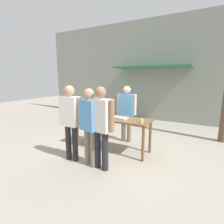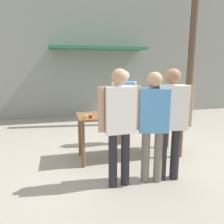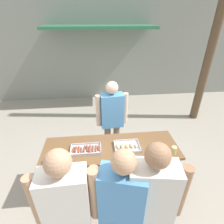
{
  "view_description": "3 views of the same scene",
  "coord_description": "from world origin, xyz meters",
  "px_view_note": "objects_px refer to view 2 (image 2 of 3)",
  "views": [
    {
      "loc": [
        2.23,
        -4.0,
        1.97
      ],
      "look_at": [
        0.0,
        0.0,
        1.05
      ],
      "focal_mm": 28.0,
      "sensor_mm": 36.0,
      "label": 1
    },
    {
      "loc": [
        -1.37,
        -4.01,
        1.82
      ],
      "look_at": [
        -0.39,
        -0.03,
        0.95
      ],
      "focal_mm": 35.0,
      "sensor_mm": 36.0,
      "label": 2
    },
    {
      "loc": [
        -0.19,
        -2.1,
        2.72
      ],
      "look_at": [
        0.09,
        0.74,
        1.11
      ],
      "focal_mm": 28.0,
      "sensor_mm": 36.0,
      "label": 3
    }
  ],
  "objects_px": {
    "condiment_jar_ketchup": "(91,116)",
    "person_server_behind_table": "(124,101)",
    "food_tray_buns": "(143,112)",
    "condiment_jar_mustard": "(86,117)",
    "beer_cup": "(178,110)",
    "person_customer_with_cup": "(171,116)",
    "person_customer_holding_hotdog": "(119,119)",
    "person_customer_waiting_in_line": "(153,119)",
    "food_tray_sausages": "(112,114)",
    "utility_pole": "(195,9)"
  },
  "relations": [
    {
      "from": "beer_cup",
      "to": "person_customer_holding_hotdog",
      "type": "distance_m",
      "value": 1.65
    },
    {
      "from": "food_tray_buns",
      "to": "beer_cup",
      "type": "xyz_separation_m",
      "value": [
        0.67,
        -0.2,
        0.04
      ]
    },
    {
      "from": "condiment_jar_ketchup",
      "to": "person_customer_waiting_in_line",
      "type": "distance_m",
      "value": 1.17
    },
    {
      "from": "utility_pole",
      "to": "person_server_behind_table",
      "type": "bearing_deg",
      "value": -151.22
    },
    {
      "from": "condiment_jar_ketchup",
      "to": "person_customer_waiting_in_line",
      "type": "height_order",
      "value": "person_customer_waiting_in_line"
    },
    {
      "from": "person_customer_with_cup",
      "to": "person_customer_waiting_in_line",
      "type": "bearing_deg",
      "value": 7.76
    },
    {
      "from": "condiment_jar_ketchup",
      "to": "beer_cup",
      "type": "xyz_separation_m",
      "value": [
        1.74,
        0.0,
        0.02
      ]
    },
    {
      "from": "food_tray_buns",
      "to": "person_customer_with_cup",
      "type": "height_order",
      "value": "person_customer_with_cup"
    },
    {
      "from": "food_tray_buns",
      "to": "person_server_behind_table",
      "type": "bearing_deg",
      "value": 101.06
    },
    {
      "from": "beer_cup",
      "to": "person_customer_waiting_in_line",
      "type": "height_order",
      "value": "person_customer_waiting_in_line"
    },
    {
      "from": "condiment_jar_ketchup",
      "to": "condiment_jar_mustard",
      "type": "bearing_deg",
      "value": -177.5
    },
    {
      "from": "condiment_jar_mustard",
      "to": "utility_pole",
      "type": "distance_m",
      "value": 5.04
    },
    {
      "from": "food_tray_buns",
      "to": "utility_pole",
      "type": "bearing_deg",
      "value": 41.9
    },
    {
      "from": "person_customer_holding_hotdog",
      "to": "person_customer_waiting_in_line",
      "type": "distance_m",
      "value": 0.54
    },
    {
      "from": "food_tray_sausages",
      "to": "person_customer_holding_hotdog",
      "type": "height_order",
      "value": "person_customer_holding_hotdog"
    },
    {
      "from": "beer_cup",
      "to": "utility_pole",
      "type": "relative_size",
      "value": 0.02
    },
    {
      "from": "person_server_behind_table",
      "to": "person_customer_waiting_in_line",
      "type": "height_order",
      "value": "person_customer_waiting_in_line"
    },
    {
      "from": "person_customer_waiting_in_line",
      "to": "person_customer_holding_hotdog",
      "type": "bearing_deg",
      "value": 15.4
    },
    {
      "from": "condiment_jar_mustard",
      "to": "beer_cup",
      "type": "xyz_separation_m",
      "value": [
        1.83,
        0.01,
        0.02
      ]
    },
    {
      "from": "food_tray_sausages",
      "to": "person_customer_waiting_in_line",
      "type": "xyz_separation_m",
      "value": [
        0.4,
        -1.0,
        0.11
      ]
    },
    {
      "from": "food_tray_buns",
      "to": "condiment_jar_mustard",
      "type": "bearing_deg",
      "value": -170.1
    },
    {
      "from": "food_tray_buns",
      "to": "person_customer_holding_hotdog",
      "type": "xyz_separation_m",
      "value": [
        -0.77,
        -1.0,
        0.14
      ]
    },
    {
      "from": "food_tray_buns",
      "to": "condiment_jar_mustard",
      "type": "relative_size",
      "value": 5.5
    },
    {
      "from": "condiment_jar_mustard",
      "to": "person_customer_waiting_in_line",
      "type": "xyz_separation_m",
      "value": [
        0.93,
        -0.8,
        0.09
      ]
    },
    {
      "from": "person_server_behind_table",
      "to": "person_customer_with_cup",
      "type": "relative_size",
      "value": 0.96
    },
    {
      "from": "condiment_jar_ketchup",
      "to": "person_server_behind_table",
      "type": "relative_size",
      "value": 0.04
    },
    {
      "from": "person_customer_with_cup",
      "to": "person_customer_waiting_in_line",
      "type": "xyz_separation_m",
      "value": [
        -0.29,
        0.0,
        -0.02
      ]
    },
    {
      "from": "condiment_jar_ketchup",
      "to": "person_server_behind_table",
      "type": "height_order",
      "value": "person_server_behind_table"
    },
    {
      "from": "beer_cup",
      "to": "person_server_behind_table",
      "type": "height_order",
      "value": "person_server_behind_table"
    },
    {
      "from": "food_tray_buns",
      "to": "beer_cup",
      "type": "distance_m",
      "value": 0.7
    },
    {
      "from": "condiment_jar_ketchup",
      "to": "person_customer_with_cup",
      "type": "bearing_deg",
      "value": -35.27
    },
    {
      "from": "utility_pole",
      "to": "beer_cup",
      "type": "bearing_deg",
      "value": -126.65
    },
    {
      "from": "food_tray_sausages",
      "to": "condiment_jar_mustard",
      "type": "xyz_separation_m",
      "value": [
        -0.53,
        -0.2,
        0.02
      ]
    },
    {
      "from": "person_customer_holding_hotdog",
      "to": "condiment_jar_mustard",
      "type": "bearing_deg",
      "value": -65.85
    },
    {
      "from": "food_tray_sausages",
      "to": "condiment_jar_ketchup",
      "type": "height_order",
      "value": "condiment_jar_ketchup"
    },
    {
      "from": "condiment_jar_mustard",
      "to": "food_tray_sausages",
      "type": "bearing_deg",
      "value": 21.01
    },
    {
      "from": "person_server_behind_table",
      "to": "food_tray_buns",
      "type": "bearing_deg",
      "value": -84.27
    },
    {
      "from": "condiment_jar_mustard",
      "to": "person_customer_with_cup",
      "type": "bearing_deg",
      "value": -33.1
    },
    {
      "from": "beer_cup",
      "to": "person_customer_with_cup",
      "type": "height_order",
      "value": "person_customer_with_cup"
    },
    {
      "from": "food_tray_buns",
      "to": "food_tray_sausages",
      "type": "bearing_deg",
      "value": 179.83
    },
    {
      "from": "person_customer_waiting_in_line",
      "to": "utility_pole",
      "type": "xyz_separation_m",
      "value": [
        2.69,
        3.21,
        2.44
      ]
    },
    {
      "from": "condiment_jar_ketchup",
      "to": "utility_pole",
      "type": "distance_m",
      "value": 4.97
    },
    {
      "from": "beer_cup",
      "to": "person_customer_holding_hotdog",
      "type": "height_order",
      "value": "person_customer_holding_hotdog"
    },
    {
      "from": "person_customer_waiting_in_line",
      "to": "food_tray_sausages",
      "type": "bearing_deg",
      "value": -53.17
    },
    {
      "from": "condiment_jar_ketchup",
      "to": "utility_pole",
      "type": "relative_size",
      "value": 0.01
    },
    {
      "from": "person_customer_with_cup",
      "to": "food_tray_sausages",
      "type": "bearing_deg",
      "value": -47.28
    },
    {
      "from": "person_server_behind_table",
      "to": "person_customer_with_cup",
      "type": "height_order",
      "value": "person_customer_with_cup"
    },
    {
      "from": "food_tray_sausages",
      "to": "condiment_jar_ketchup",
      "type": "xyz_separation_m",
      "value": [
        -0.44,
        -0.2,
        0.02
      ]
    },
    {
      "from": "utility_pole",
      "to": "person_customer_waiting_in_line",
      "type": "bearing_deg",
      "value": -129.97
    },
    {
      "from": "food_tray_buns",
      "to": "person_server_behind_table",
      "type": "distance_m",
      "value": 0.79
    }
  ]
}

